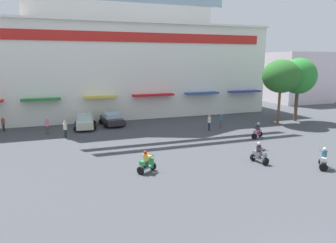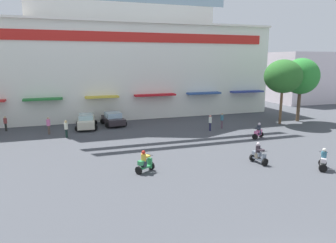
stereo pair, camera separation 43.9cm
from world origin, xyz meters
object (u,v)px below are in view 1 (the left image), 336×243
pedestrian_2 (47,125)px  pedestrian_3 (209,122)px  plaza_tree_1 (281,76)px  pedestrian_0 (221,120)px  scooter_rider_0 (259,154)px  scooter_rider_3 (324,159)px  parked_car_0 (85,121)px  scooter_rider_1 (146,163)px  pedestrian_4 (3,123)px  parked_car_1 (112,119)px  plaza_tree_3 (299,76)px  scooter_rider_4 (257,132)px  pedestrian_1 (65,128)px

pedestrian_2 → pedestrian_3: size_ratio=1.03×
plaza_tree_1 → pedestrian_0: bearing=180.0°
pedestrian_3 → scooter_rider_0: bearing=-97.0°
scooter_rider_3 → parked_car_0: bearing=128.0°
scooter_rider_1 → pedestrian_4: pedestrian_4 is taller
parked_car_0 → pedestrian_3: bearing=-23.9°
plaza_tree_1 → pedestrian_3: plaza_tree_1 is taller
plaza_tree_1 → parked_car_1: bearing=163.7°
parked_car_1 → scooter_rider_0: size_ratio=2.69×
pedestrian_0 → pedestrian_2: size_ratio=0.96×
parked_car_1 → pedestrian_3: pedestrian_3 is taller
scooter_rider_3 → pedestrian_4: (-22.01, 19.26, 0.25)m
plaza_tree_3 → scooter_rider_3: (-10.11, -14.01, -4.66)m
plaza_tree_1 → scooter_rider_4: (-6.23, -4.83, -4.78)m
scooter_rider_3 → pedestrian_2: (-17.76, 16.37, 0.34)m
plaza_tree_3 → pedestrian_3: plaza_tree_3 is taller
plaza_tree_3 → pedestrian_1: plaza_tree_3 is taller
parked_car_1 → scooter_rider_0: bearing=-64.3°
parked_car_0 → scooter_rider_0: bearing=-55.4°
plaza_tree_3 → pedestrian_4: 32.84m
parked_car_1 → pedestrian_1: 6.53m
plaza_tree_1 → pedestrian_4: (-29.05, 5.94, -4.50)m
scooter_rider_1 → scooter_rider_3: size_ratio=0.99×
pedestrian_1 → pedestrian_3: size_ratio=0.99×
parked_car_0 → scooter_rider_4: (14.88, -9.50, -0.17)m
scooter_rider_1 → pedestrian_2: pedestrian_2 is taller
pedestrian_0 → pedestrian_1: size_ratio=0.99×
scooter_rider_0 → pedestrian_3: size_ratio=0.90×
scooter_rider_3 → scooter_rider_1: bearing=163.8°
scooter_rider_3 → pedestrian_0: pedestrian_0 is taller
scooter_rider_0 → pedestrian_2: bearing=136.0°
plaza_tree_1 → scooter_rider_3: size_ratio=4.83×
plaza_tree_1 → pedestrian_0: 8.64m
scooter_rider_1 → parked_car_0: bearing=100.3°
parked_car_0 → scooter_rider_1: 14.92m
scooter_rider_0 → pedestrian_0: bearing=74.8°
parked_car_0 → pedestrian_2: bearing=-156.3°
plaza_tree_1 → pedestrian_4: size_ratio=4.69×
pedestrian_2 → pedestrian_4: bearing=145.7°
plaza_tree_3 → pedestrian_4: (-32.12, 5.26, -4.41)m
plaza_tree_3 → pedestrian_2: 28.30m
parked_car_1 → pedestrian_0: 11.97m
plaza_tree_1 → pedestrian_0: size_ratio=4.43×
plaza_tree_3 → scooter_rider_0: bearing=-139.3°
scooter_rider_4 → pedestrian_4: (-22.82, 10.78, 0.28)m
scooter_rider_3 → plaza_tree_3: bearing=54.2°
parked_car_0 → scooter_rider_3: (14.06, -17.99, -0.14)m
parked_car_0 → scooter_rider_1: parked_car_0 is taller
scooter_rider_1 → pedestrian_1: bearing=113.0°
pedestrian_3 → pedestrian_4: (-19.92, 6.59, -0.09)m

